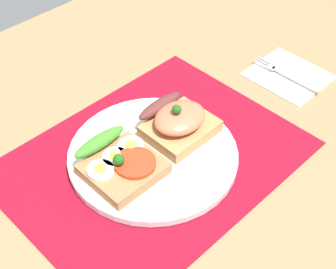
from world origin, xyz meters
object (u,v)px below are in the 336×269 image
Objects in this scene: napkin at (288,75)px; sandwich_egg_tomato at (120,163)px; sandwich_salmon at (179,123)px; fork at (284,74)px; plate at (153,155)px.

sandwich_egg_tomato is at bearing 175.50° from napkin.
sandwich_salmon reaches higher than fork.
napkin is at bearing -4.06° from plate.
fork reaches higher than napkin.
sandwich_egg_tomato is 35.55cm from napkin.
plate is at bearing -178.60° from sandwich_salmon.
sandwich_egg_tomato reaches higher than plate.
sandwich_egg_tomato is at bearing 173.09° from plate.
sandwich_salmon is (5.44, 0.13, 2.68)cm from plate.
sandwich_egg_tomato is 0.82× the size of fork.
fork is at bearing -3.93° from sandwich_egg_tomato.
sandwich_salmon reaches higher than sandwich_egg_tomato.
fork is (23.72, -1.85, -2.78)cm from sandwich_salmon.
fork is at bearing 152.22° from napkin.
plate is 1.87× the size of fork.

